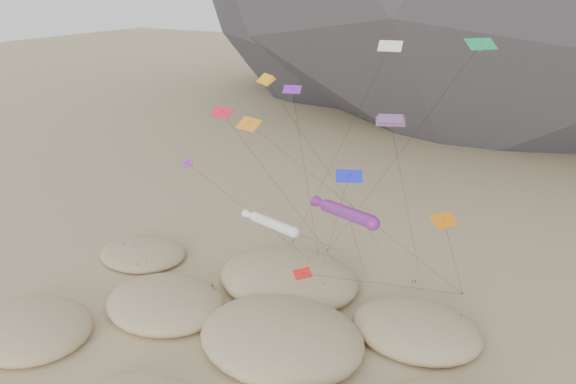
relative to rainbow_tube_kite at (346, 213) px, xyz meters
The scene contains 9 objects.
ground 17.40m from the rainbow_tube_kite, 112.43° to the right, with size 500.00×500.00×0.00m, color #CCB789.
dunes 14.33m from the rainbow_tube_kite, 128.19° to the right, with size 50.35×34.40×3.69m.
dune_grass 14.93m from the rainbow_tube_kite, 120.63° to the right, with size 42.31×29.31×1.45m.
kite_stakes 14.73m from the rainbow_tube_kite, 106.60° to the left, with size 21.83×4.37×0.30m.
rainbow_tube_kite is the anchor object (origin of this frame).
white_tube_kite 7.26m from the rainbow_tube_kite, 132.02° to the right, with size 7.33×19.45×11.75m.
orange_parafoil 14.69m from the rainbow_tube_kite, 168.77° to the left, with size 8.48×15.89×22.81m.
multi_parafoil 9.57m from the rainbow_tube_kite, 13.01° to the left, with size 2.69×13.28×20.61m.
delta_kites 7.27m from the rainbow_tube_kite, 152.97° to the right, with size 30.21×18.71×27.32m.
Camera 1 is at (24.42, -31.88, 31.67)m, focal length 35.00 mm.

